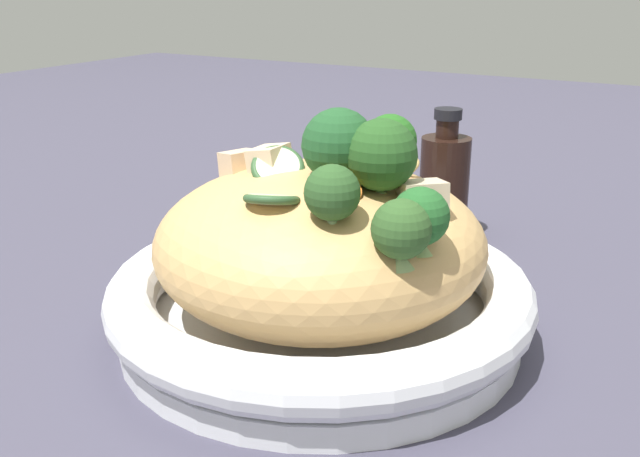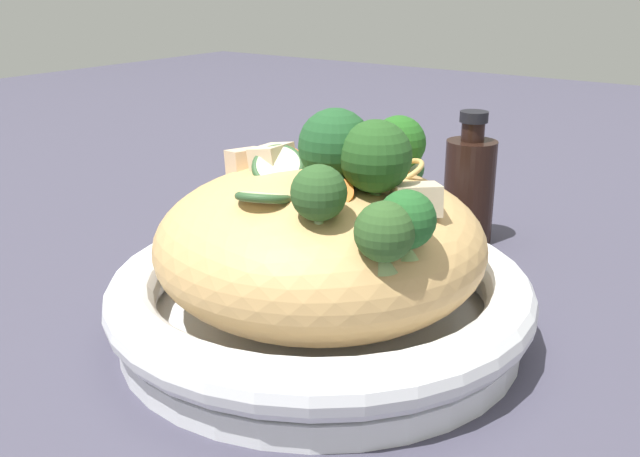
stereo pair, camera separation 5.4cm
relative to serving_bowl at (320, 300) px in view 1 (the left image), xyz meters
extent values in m
plane|color=#3F3C4D|center=(0.00, 0.00, -0.03)|extent=(3.00, 3.00, 0.00)
cylinder|color=white|center=(0.00, 0.00, -0.02)|extent=(0.30, 0.30, 0.02)
torus|color=white|center=(0.00, 0.00, 0.01)|extent=(0.32, 0.32, 0.04)
ellipsoid|color=tan|center=(0.00, 0.00, 0.05)|extent=(0.24, 0.24, 0.11)
torus|color=tan|center=(0.03, 0.05, 0.09)|extent=(0.07, 0.07, 0.02)
torus|color=tan|center=(0.01, -0.03, 0.10)|extent=(0.06, 0.06, 0.02)
torus|color=tan|center=(-0.01, 0.03, 0.08)|extent=(0.08, 0.08, 0.02)
cone|color=#A2C070|center=(0.09, -0.04, 0.08)|extent=(0.02, 0.03, 0.01)
sphere|color=#225926|center=(0.09, -0.04, 0.09)|extent=(0.05, 0.05, 0.04)
cone|color=#97BF6D|center=(0.02, 0.08, 0.09)|extent=(0.02, 0.02, 0.02)
sphere|color=#235C1D|center=(0.02, 0.08, 0.11)|extent=(0.05, 0.05, 0.04)
cone|color=#A4B77B|center=(0.02, 0.00, 0.10)|extent=(0.02, 0.02, 0.01)
sphere|color=#235C1E|center=(0.02, 0.00, 0.12)|extent=(0.05, 0.05, 0.04)
cone|color=#A1BF6E|center=(0.02, -0.01, 0.10)|extent=(0.03, 0.03, 0.02)
sphere|color=#204F27|center=(0.02, -0.01, 0.12)|extent=(0.07, 0.07, 0.05)
cone|color=#A2BF77|center=(0.09, -0.06, 0.07)|extent=(0.02, 0.02, 0.01)
sphere|color=#2E5325|center=(0.09, -0.06, 0.09)|extent=(0.05, 0.05, 0.04)
cone|color=#9EBD73|center=(0.04, -0.06, 0.09)|extent=(0.02, 0.03, 0.02)
sphere|color=#2B5024|center=(0.04, -0.06, 0.11)|extent=(0.05, 0.05, 0.04)
cone|color=#A0B978|center=(0.05, -0.01, 0.09)|extent=(0.02, 0.02, 0.02)
sphere|color=#244E1F|center=(0.05, -0.01, 0.12)|extent=(0.05, 0.05, 0.05)
cylinder|color=orange|center=(0.03, 0.05, 0.10)|extent=(0.03, 0.03, 0.02)
cylinder|color=orange|center=(-0.07, 0.05, 0.09)|extent=(0.02, 0.02, 0.02)
cylinder|color=orange|center=(0.03, -0.04, 0.10)|extent=(0.03, 0.03, 0.02)
cylinder|color=orange|center=(0.03, 0.01, 0.10)|extent=(0.03, 0.03, 0.01)
cylinder|color=orange|center=(0.04, -0.03, 0.10)|extent=(0.03, 0.03, 0.02)
cylinder|color=beige|center=(0.01, 0.09, 0.09)|extent=(0.05, 0.05, 0.03)
torus|color=#29592F|center=(0.01, 0.09, 0.09)|extent=(0.06, 0.06, 0.03)
cylinder|color=beige|center=(-0.03, -0.01, 0.10)|extent=(0.04, 0.04, 0.03)
torus|color=#30542D|center=(-0.03, -0.01, 0.10)|extent=(0.05, 0.05, 0.03)
cylinder|color=beige|center=(0.00, -0.06, 0.10)|extent=(0.04, 0.04, 0.01)
torus|color=#30532E|center=(0.00, -0.06, 0.10)|extent=(0.05, 0.05, 0.02)
cylinder|color=beige|center=(-0.04, 0.07, 0.09)|extent=(0.03, 0.04, 0.02)
torus|color=#265430|center=(-0.04, 0.07, 0.09)|extent=(0.04, 0.04, 0.03)
cube|color=beige|center=(0.08, 0.00, 0.09)|extent=(0.04, 0.04, 0.02)
cube|color=beige|center=(-0.01, 0.05, 0.10)|extent=(0.04, 0.04, 0.02)
cube|color=beige|center=(-0.07, 0.00, 0.10)|extent=(0.03, 0.03, 0.02)
cube|color=beige|center=(-0.04, -0.01, 0.10)|extent=(0.03, 0.03, 0.03)
cylinder|color=black|center=(0.00, 0.26, 0.02)|extent=(0.05, 0.05, 0.11)
cylinder|color=black|center=(0.00, 0.26, 0.09)|extent=(0.02, 0.02, 0.02)
cylinder|color=black|center=(0.00, 0.26, 0.10)|extent=(0.03, 0.03, 0.01)
camera|label=1|loc=(0.25, -0.44, 0.24)|focal=41.38mm
camera|label=2|loc=(0.30, -0.41, 0.24)|focal=41.38mm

